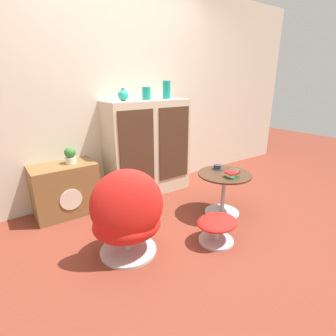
{
  "coord_description": "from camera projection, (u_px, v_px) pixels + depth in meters",
  "views": [
    {
      "loc": [
        -1.44,
        -1.67,
        1.45
      ],
      "look_at": [
        0.09,
        0.48,
        0.55
      ],
      "focal_mm": 28.0,
      "sensor_mm": 36.0,
      "label": 1
    }
  ],
  "objects": [
    {
      "name": "ground_plane",
      "position": [
        189.0,
        236.0,
        2.54
      ],
      "size": [
        12.0,
        12.0,
        0.0
      ],
      "primitive_type": "plane",
      "color": "brown"
    },
    {
      "name": "wall_back",
      "position": [
        118.0,
        92.0,
        3.21
      ],
      "size": [
        6.4,
        0.06,
        2.6
      ],
      "color": "beige",
      "rests_on": "ground_plane"
    },
    {
      "name": "sideboard",
      "position": [
        148.0,
        148.0,
        3.38
      ],
      "size": [
        1.07,
        0.43,
        1.21
      ],
      "color": "beige",
      "rests_on": "ground_plane"
    },
    {
      "name": "tv_console",
      "position": [
        65.0,
        189.0,
        2.91
      ],
      "size": [
        0.67,
        0.41,
        0.57
      ],
      "color": "brown",
      "rests_on": "ground_plane"
    },
    {
      "name": "egg_chair",
      "position": [
        127.0,
        216.0,
        2.15
      ],
      "size": [
        0.73,
        0.7,
        0.81
      ],
      "color": "#B7B7BC",
      "rests_on": "ground_plane"
    },
    {
      "name": "ottoman",
      "position": [
        217.0,
        225.0,
        2.41
      ],
      "size": [
        0.4,
        0.34,
        0.25
      ],
      "color": "#B7B7BC",
      "rests_on": "ground_plane"
    },
    {
      "name": "coffee_table",
      "position": [
        224.0,
        188.0,
        2.89
      ],
      "size": [
        0.58,
        0.58,
        0.48
      ],
      "color": "#B7B7BC",
      "rests_on": "ground_plane"
    },
    {
      "name": "vase_leftmost",
      "position": [
        123.0,
        95.0,
        3.0
      ],
      "size": [
        0.12,
        0.12,
        0.14
      ],
      "color": "teal",
      "rests_on": "sideboard"
    },
    {
      "name": "vase_inner_left",
      "position": [
        146.0,
        93.0,
        3.17
      ],
      "size": [
        0.1,
        0.1,
        0.15
      ],
      "color": "teal",
      "rests_on": "sideboard"
    },
    {
      "name": "vase_inner_right",
      "position": [
        167.0,
        90.0,
        3.32
      ],
      "size": [
        0.1,
        0.1,
        0.22
      ],
      "color": "teal",
      "rests_on": "sideboard"
    },
    {
      "name": "potted_plant",
      "position": [
        70.0,
        155.0,
        2.84
      ],
      "size": [
        0.12,
        0.12,
        0.18
      ],
      "color": "silver",
      "rests_on": "tv_console"
    },
    {
      "name": "teacup",
      "position": [
        217.0,
        167.0,
        2.97
      ],
      "size": [
        0.13,
        0.13,
        0.05
      ],
      "color": "#2D2D33",
      "rests_on": "coffee_table"
    },
    {
      "name": "book_stack",
      "position": [
        231.0,
        174.0,
        2.72
      ],
      "size": [
        0.13,
        0.13,
        0.06
      ],
      "color": "#237038",
      "rests_on": "coffee_table"
    },
    {
      "name": "bowl",
      "position": [
        234.0,
        170.0,
        2.89
      ],
      "size": [
        0.14,
        0.14,
        0.04
      ],
      "color": "#4C3828",
      "rests_on": "coffee_table"
    }
  ]
}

